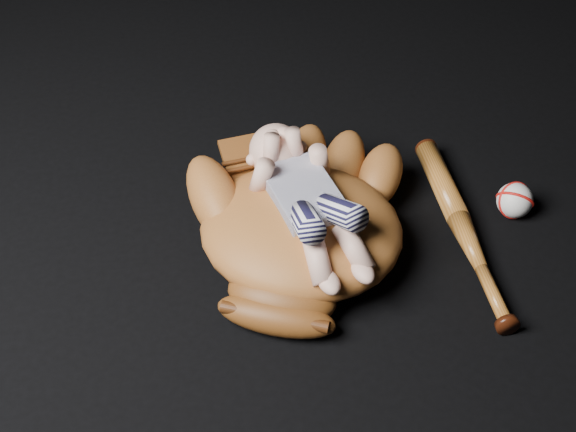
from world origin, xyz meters
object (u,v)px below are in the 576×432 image
Objects in this scene: baseball_glove at (301,222)px; newborn_baby at (310,201)px; baseball_bat at (463,229)px; baseball at (515,200)px.

newborn_baby reaches higher than baseball_glove.
baseball reaches higher than baseball_bat.
baseball is (0.11, 0.05, 0.01)m from baseball_bat.
baseball_glove is at bearing -179.75° from baseball_bat.
baseball_bat is at bearing 22.08° from baseball_glove.
baseball_glove is at bearing 143.82° from newborn_baby.
newborn_baby is (0.01, -0.01, 0.05)m from baseball_glove.
baseball_bat is 6.96× the size of baseball.
baseball_glove is 0.41m from baseball.
baseball_bat is (0.30, 0.00, -0.06)m from baseball_glove.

